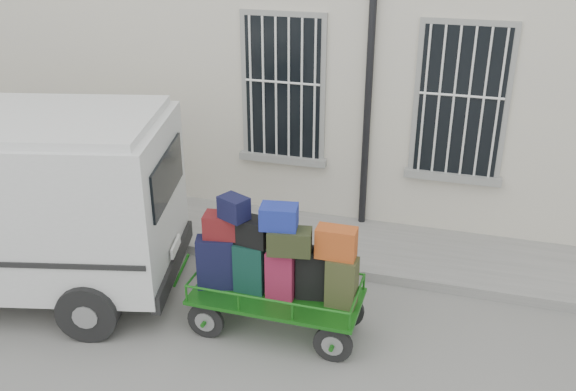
% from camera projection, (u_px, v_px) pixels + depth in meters
% --- Properties ---
extents(ground, '(80.00, 80.00, 0.00)m').
position_uv_depth(ground, '(247.00, 320.00, 8.24)').
color(ground, slate).
rests_on(ground, ground).
extents(building, '(24.00, 5.15, 6.00)m').
position_uv_depth(building, '(343.00, 16.00, 11.79)').
color(building, beige).
rests_on(building, ground).
extents(sidewalk, '(24.00, 1.70, 0.15)m').
position_uv_depth(sidewalk, '(294.00, 237.00, 10.13)').
color(sidewalk, slate).
rests_on(sidewalk, ground).
extents(luggage_cart, '(2.44, 0.95, 1.78)m').
position_uv_depth(luggage_cart, '(275.00, 268.00, 7.68)').
color(luggage_cart, black).
rests_on(luggage_cart, ground).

